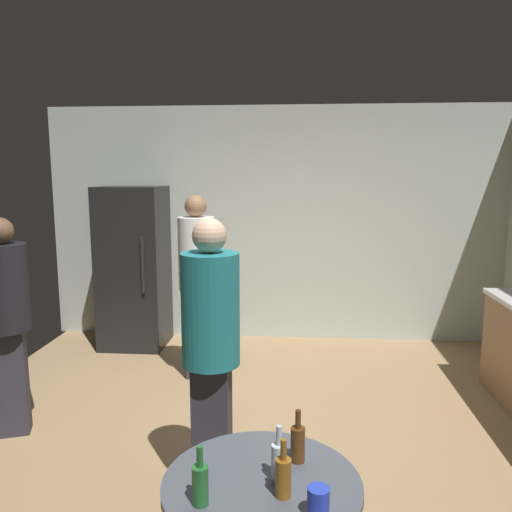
% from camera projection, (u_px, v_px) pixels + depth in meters
% --- Properties ---
extents(ground_plane, '(5.20, 5.20, 0.10)m').
position_uv_depth(ground_plane, '(259.00, 459.00, 3.62)').
color(ground_plane, '#9E7C56').
extents(wall_back, '(5.32, 0.06, 2.70)m').
position_uv_depth(wall_back, '(276.00, 225.00, 5.99)').
color(wall_back, beige).
rests_on(wall_back, ground_plane).
extents(refrigerator, '(0.70, 0.68, 1.80)m').
position_uv_depth(refrigerator, '(134.00, 267.00, 5.76)').
color(refrigerator, black).
rests_on(refrigerator, ground_plane).
extents(foreground_table, '(0.80, 0.80, 0.73)m').
position_uv_depth(foreground_table, '(262.00, 505.00, 2.06)').
color(foreground_table, '#4C515B').
rests_on(foreground_table, ground_plane).
extents(beer_bottle_amber, '(0.06, 0.06, 0.23)m').
position_uv_depth(beer_bottle_amber, '(283.00, 476.00, 1.93)').
color(beer_bottle_amber, '#8C5919').
rests_on(beer_bottle_amber, foreground_table).
extents(beer_bottle_brown, '(0.06, 0.06, 0.23)m').
position_uv_depth(beer_bottle_brown, '(298.00, 443.00, 2.17)').
color(beer_bottle_brown, '#593314').
rests_on(beer_bottle_brown, foreground_table).
extents(beer_bottle_green, '(0.06, 0.06, 0.23)m').
position_uv_depth(beer_bottle_green, '(200.00, 483.00, 1.89)').
color(beer_bottle_green, '#26662D').
rests_on(beer_bottle_green, foreground_table).
extents(beer_bottle_clear, '(0.06, 0.06, 0.23)m').
position_uv_depth(beer_bottle_clear, '(279.00, 461.00, 2.04)').
color(beer_bottle_clear, silver).
rests_on(beer_bottle_clear, foreground_table).
extents(plastic_cup_blue, '(0.08, 0.08, 0.11)m').
position_uv_depth(plastic_cup_blue, '(318.00, 502.00, 1.82)').
color(plastic_cup_blue, blue).
rests_on(plastic_cup_blue, foreground_table).
extents(person_in_white_shirt, '(0.37, 0.37, 1.75)m').
position_uv_depth(person_in_white_shirt, '(197.00, 272.00, 4.81)').
color(person_in_white_shirt, '#2D2D38').
rests_on(person_in_white_shirt, ground_plane).
extents(person_in_black_shirt, '(0.44, 0.44, 1.63)m').
position_uv_depth(person_in_black_shirt, '(6.00, 310.00, 3.75)').
color(person_in_black_shirt, '#2D2D38').
rests_on(person_in_black_shirt, ground_plane).
extents(person_in_teal_shirt, '(0.36, 0.36, 1.69)m').
position_uv_depth(person_in_teal_shirt, '(211.00, 338.00, 3.00)').
color(person_in_teal_shirt, '#2D2D38').
rests_on(person_in_teal_shirt, ground_plane).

